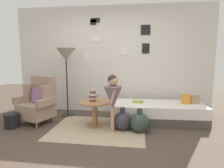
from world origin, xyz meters
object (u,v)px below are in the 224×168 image
at_px(demijohn_near, 122,121).
at_px(magazine_basket, 12,120).
at_px(book_on_daybed, 138,102).
at_px(vase_striped, 93,96).
at_px(side_table, 95,108).
at_px(person_child, 113,96).
at_px(daybed, 158,112).
at_px(demijohn_far, 140,122).
at_px(floor_lamp, 66,57).
at_px(armchair, 39,102).

relative_size(demijohn_near, magazine_basket, 1.56).
bearing_deg(book_on_daybed, vase_striped, -152.33).
xyz_separation_m(side_table, magazine_basket, (-1.61, -0.30, -0.23)).
relative_size(person_child, magazine_basket, 3.81).
height_order(daybed, demijohn_far, demijohn_far).
bearing_deg(person_child, floor_lamp, 146.27).
distance_m(daybed, magazine_basket, 2.99).
bearing_deg(floor_lamp, demijohn_far, -24.55).
relative_size(floor_lamp, book_on_daybed, 7.19).
xyz_separation_m(daybed, vase_striped, (-1.33, -0.45, 0.42)).
bearing_deg(floor_lamp, side_table, -36.61).
bearing_deg(book_on_daybed, side_table, -150.58).
bearing_deg(book_on_daybed, demijohn_far, -86.58).
height_order(floor_lamp, demijohn_near, floor_lamp).
distance_m(armchair, side_table, 1.24).
bearing_deg(vase_striped, person_child, -26.14).
distance_m(vase_striped, floor_lamp, 1.22).
height_order(armchair, person_child, person_child).
height_order(vase_striped, floor_lamp, floor_lamp).
distance_m(armchair, book_on_daybed, 2.12).
distance_m(vase_striped, book_on_daybed, 1.02).
height_order(side_table, vase_striped, vase_striped).
relative_size(daybed, side_table, 3.08).
distance_m(armchair, floor_lamp, 1.16).
height_order(daybed, demijohn_near, demijohn_near).
bearing_deg(magazine_basket, vase_striped, 11.10).
bearing_deg(daybed, demijohn_far, -122.13).
bearing_deg(daybed, side_table, -160.41).
bearing_deg(side_table, armchair, 176.30).
bearing_deg(demijohn_far, book_on_daybed, 93.42).
distance_m(book_on_daybed, demijohn_near, 0.70).
relative_size(floor_lamp, demijohn_far, 3.53).
bearing_deg(floor_lamp, person_child, -33.73).
bearing_deg(demijohn_far, side_table, 168.72).
height_order(side_table, magazine_basket, side_table).
distance_m(daybed, floor_lamp, 2.40).
relative_size(demijohn_far, magazine_basket, 1.60).
bearing_deg(daybed, armchair, -171.50).
relative_size(daybed, person_child, 1.82).
relative_size(daybed, magazine_basket, 6.92).
distance_m(side_table, floor_lamp, 1.42).
bearing_deg(demijohn_far, magazine_basket, -177.26).
xyz_separation_m(daybed, demijohn_near, (-0.72, -0.57, -0.02)).
xyz_separation_m(floor_lamp, demijohn_near, (1.36, -0.70, -1.20)).
height_order(book_on_daybed, demijohn_far, demijohn_far).
bearing_deg(demijohn_far, person_child, -177.32).
height_order(side_table, book_on_daybed, side_table).
bearing_deg(daybed, person_child, -143.71).
xyz_separation_m(demijohn_far, magazine_basket, (-2.50, -0.12, -0.05)).
bearing_deg(floor_lamp, daybed, -3.71).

